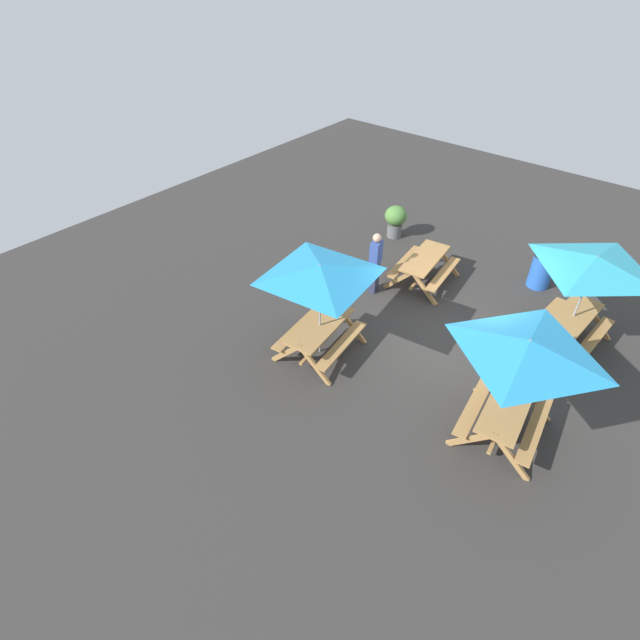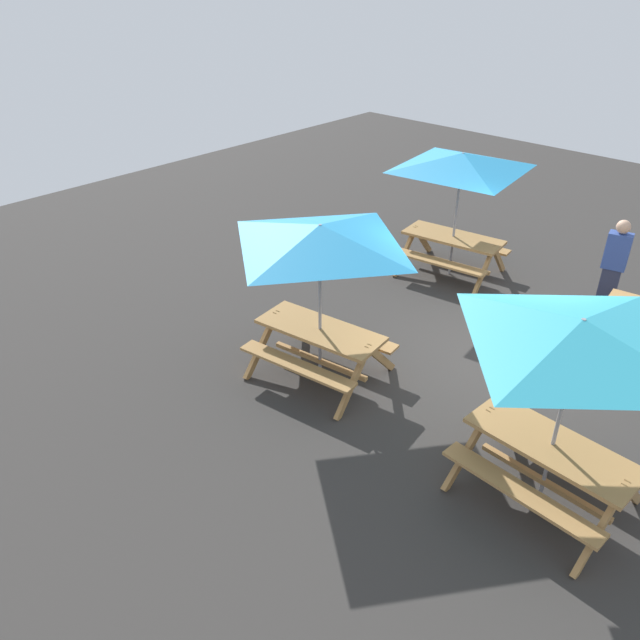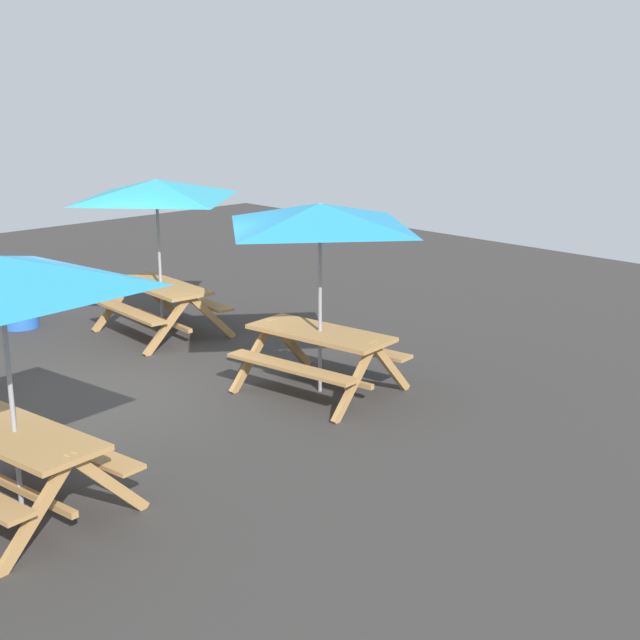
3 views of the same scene
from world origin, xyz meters
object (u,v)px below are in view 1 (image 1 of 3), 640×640
at_px(trash_bin_blue, 542,270).
at_px(potted_plant_0, 396,219).
at_px(picnic_table_2, 526,354).
at_px(picnic_table_3, 593,269).
at_px(picnic_table_1, 424,264).
at_px(picnic_table_0, 320,278).
at_px(person_standing, 375,262).

relative_size(trash_bin_blue, potted_plant_0, 1.00).
relative_size(picnic_table_2, picnic_table_3, 1.00).
relative_size(picnic_table_1, trash_bin_blue, 2.00).
height_order(picnic_table_0, trash_bin_blue, picnic_table_0).
distance_m(picnic_table_0, potted_plant_0, 5.92).
height_order(picnic_table_1, picnic_table_3, picnic_table_3).
bearing_deg(picnic_table_3, picnic_table_0, 137.19).
bearing_deg(picnic_table_0, trash_bin_blue, -33.44).
height_order(picnic_table_1, picnic_table_2, picnic_table_2).
bearing_deg(trash_bin_blue, picnic_table_3, -144.26).
bearing_deg(picnic_table_2, picnic_table_0, 88.38).
distance_m(potted_plant_0, person_standing, 3.05).
height_order(potted_plant_0, person_standing, person_standing).
relative_size(picnic_table_0, potted_plant_0, 2.85).
bearing_deg(picnic_table_0, person_standing, 1.85).
height_order(picnic_table_0, potted_plant_0, picnic_table_0).
distance_m(picnic_table_0, picnic_table_2, 4.09).
height_order(picnic_table_0, picnic_table_1, picnic_table_0).
xyz_separation_m(potted_plant_0, person_standing, (-2.80, -1.18, 0.31)).
xyz_separation_m(picnic_table_1, picnic_table_3, (-0.05, -3.79, 1.43)).
distance_m(picnic_table_1, trash_bin_blue, 3.05).
bearing_deg(person_standing, picnic_table_3, -88.22).
bearing_deg(potted_plant_0, picnic_table_0, -163.55).
height_order(picnic_table_2, potted_plant_0, picnic_table_2).
relative_size(picnic_table_3, person_standing, 1.40).
xyz_separation_m(picnic_table_2, person_standing, (2.29, 4.52, -1.10)).
xyz_separation_m(picnic_table_1, person_standing, (-1.17, 0.77, 0.32)).
bearing_deg(person_standing, picnic_table_0, 177.32).
bearing_deg(person_standing, picnic_table_1, -45.45).
height_order(picnic_table_2, trash_bin_blue, picnic_table_2).
xyz_separation_m(picnic_table_2, trash_bin_blue, (5.28, 1.30, -1.49)).
distance_m(picnic_table_1, picnic_table_2, 5.30).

